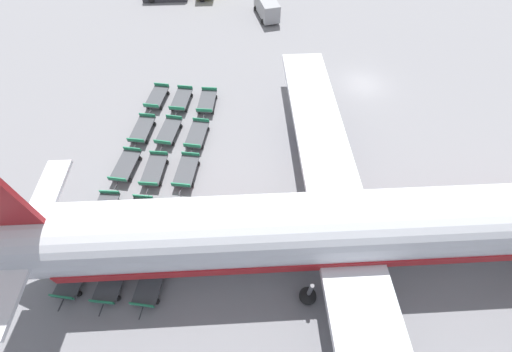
# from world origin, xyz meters

# --- Properties ---
(ground_plane) EXTENTS (500.00, 500.00, 0.00)m
(ground_plane) POSITION_xyz_m (0.00, 0.00, 0.00)
(ground_plane) COLOR gray
(airplane) EXTENTS (38.35, 45.36, 13.01)m
(airplane) POSITION_xyz_m (18.36, -3.42, 3.41)
(airplane) COLOR silver
(airplane) RESTS_ON ground_plane
(service_van) EXTENTS (5.85, 3.60, 2.26)m
(service_van) POSITION_xyz_m (-13.45, -10.60, 1.23)
(service_van) COLOR gray
(service_van) RESTS_ON ground_plane
(baggage_dolly_row_near_col_a) EXTENTS (3.94, 1.79, 0.92)m
(baggage_dolly_row_near_col_a) POSITION_xyz_m (3.99, -20.38, 0.48)
(baggage_dolly_row_near_col_a) COLOR #424449
(baggage_dolly_row_near_col_a) RESTS_ON ground_plane
(baggage_dolly_row_near_col_b) EXTENTS (3.92, 1.73, 0.92)m
(baggage_dolly_row_near_col_b) POSITION_xyz_m (8.39, -20.56, 0.48)
(baggage_dolly_row_near_col_b) COLOR #424449
(baggage_dolly_row_near_col_b) RESTS_ON ground_plane
(baggage_dolly_row_near_col_c) EXTENTS (3.94, 1.79, 0.92)m
(baggage_dolly_row_near_col_c) POSITION_xyz_m (12.49, -20.74, 0.48)
(baggage_dolly_row_near_col_c) COLOR #424449
(baggage_dolly_row_near_col_c) RESTS_ON ground_plane
(baggage_dolly_row_near_col_d) EXTENTS (3.90, 1.66, 0.92)m
(baggage_dolly_row_near_col_d) POSITION_xyz_m (16.80, -21.00, 0.48)
(baggage_dolly_row_near_col_d) COLOR #424449
(baggage_dolly_row_near_col_d) RESTS_ON ground_plane
(baggage_dolly_row_near_col_e) EXTENTS (3.93, 1.76, 0.92)m
(baggage_dolly_row_near_col_e) POSITION_xyz_m (21.30, -21.19, 0.48)
(baggage_dolly_row_near_col_e) COLOR #424449
(baggage_dolly_row_near_col_e) RESTS_ON ground_plane
(baggage_dolly_row_mid_a_col_a) EXTENTS (3.92, 1.73, 0.92)m
(baggage_dolly_row_mid_a_col_a) POSITION_xyz_m (4.19, -17.96, 0.48)
(baggage_dolly_row_mid_a_col_a) COLOR #424449
(baggage_dolly_row_mid_a_col_a) RESTS_ON ground_plane
(baggage_dolly_row_mid_a_col_b) EXTENTS (3.95, 1.84, 0.92)m
(baggage_dolly_row_mid_a_col_b) POSITION_xyz_m (8.47, -18.17, 0.48)
(baggage_dolly_row_mid_a_col_b) COLOR #424449
(baggage_dolly_row_mid_a_col_b) RESTS_ON ground_plane
(baggage_dolly_row_mid_a_col_c) EXTENTS (3.90, 1.65, 0.92)m
(baggage_dolly_row_mid_a_col_c) POSITION_xyz_m (12.76, -18.34, 0.48)
(baggage_dolly_row_mid_a_col_c) COLOR #424449
(baggage_dolly_row_mid_a_col_c) RESTS_ON ground_plane
(baggage_dolly_row_mid_a_col_d) EXTENTS (3.91, 1.70, 0.92)m
(baggage_dolly_row_mid_a_col_d) POSITION_xyz_m (17.04, -18.47, 0.48)
(baggage_dolly_row_mid_a_col_d) COLOR #424449
(baggage_dolly_row_mid_a_col_d) RESTS_ON ground_plane
(baggage_dolly_row_mid_a_col_e) EXTENTS (3.91, 1.69, 0.92)m
(baggage_dolly_row_mid_a_col_e) POSITION_xyz_m (21.42, -18.73, 0.48)
(baggage_dolly_row_mid_a_col_e) COLOR #424449
(baggage_dolly_row_mid_a_col_e) RESTS_ON ground_plane
(baggage_dolly_row_mid_b_col_a) EXTENTS (3.89, 1.62, 0.92)m
(baggage_dolly_row_mid_b_col_a) POSITION_xyz_m (4.31, -15.47, 0.48)
(baggage_dolly_row_mid_b_col_a) COLOR #424449
(baggage_dolly_row_mid_b_col_a) RESTS_ON ground_plane
(baggage_dolly_row_mid_b_col_b) EXTENTS (3.93, 1.78, 0.92)m
(baggage_dolly_row_mid_b_col_b) POSITION_xyz_m (8.69, -15.65, 0.48)
(baggage_dolly_row_mid_b_col_b) COLOR #424449
(baggage_dolly_row_mid_b_col_b) RESTS_ON ground_plane
(baggage_dolly_row_mid_b_col_c) EXTENTS (3.92, 1.73, 0.92)m
(baggage_dolly_row_mid_b_col_c) POSITION_xyz_m (12.71, -15.78, 0.48)
(baggage_dolly_row_mid_b_col_c) COLOR #424449
(baggage_dolly_row_mid_b_col_c) RESTS_ON ground_plane
(baggage_dolly_row_mid_b_col_d) EXTENTS (3.89, 1.63, 0.92)m
(baggage_dolly_row_mid_b_col_d) POSITION_xyz_m (17.21, -16.15, 0.48)
(baggage_dolly_row_mid_b_col_d) COLOR #424449
(baggage_dolly_row_mid_b_col_d) RESTS_ON ground_plane
(baggage_dolly_row_mid_b_col_e) EXTENTS (3.93, 1.76, 0.92)m
(baggage_dolly_row_mid_b_col_e) POSITION_xyz_m (21.44, -16.26, 0.48)
(baggage_dolly_row_mid_b_col_e) COLOR #424449
(baggage_dolly_row_mid_b_col_e) RESTS_ON ground_plane
(stand_guidance_stripe) EXTENTS (3.93, 31.28, 0.01)m
(stand_guidance_stripe) POSITION_xyz_m (19.03, -13.02, 0.00)
(stand_guidance_stripe) COLOR white
(stand_guidance_stripe) RESTS_ON ground_plane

